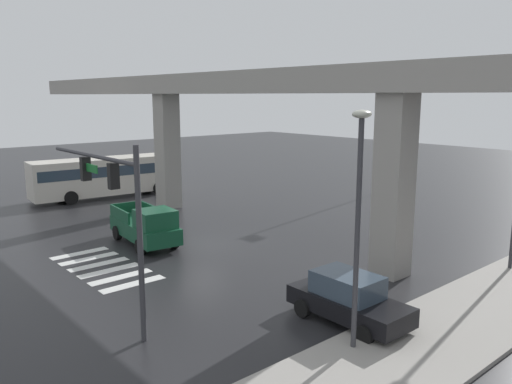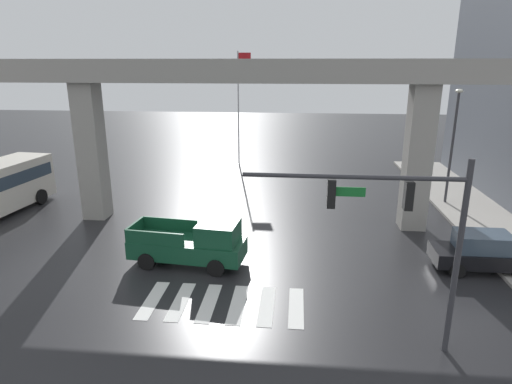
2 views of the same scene
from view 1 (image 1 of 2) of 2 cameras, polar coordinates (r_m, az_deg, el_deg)
name	(u,v)px [view 1 (image 1 of 2)]	position (r m, az deg, el deg)	size (l,w,h in m)	color
ground_plane	(200,245)	(26.68, -6.28, -5.95)	(120.00, 120.00, 0.00)	#232326
crosswalk_stripes	(104,267)	(24.25, -16.60, -8.06)	(6.05, 2.80, 0.01)	silver
elevated_overpass	(254,96)	(27.81, -0.27, 10.65)	(55.81, 1.96, 8.93)	#9E9991
sidewalk_east	(469,317)	(19.67, 22.64, -12.72)	(4.00, 36.00, 0.15)	#9E9991
pickup_truck	(147,227)	(26.93, -12.11, -3.79)	(5.27, 2.49, 2.08)	#14472D
city_bus	(105,175)	(40.39, -16.45, 1.88)	(3.58, 10.99, 2.99)	beige
sedan_black	(348,299)	(17.95, 10.26, -11.63)	(4.32, 2.00, 1.72)	black
traffic_signal_mast	(113,197)	(17.25, -15.67, -0.52)	(6.49, 0.32, 6.20)	#38383D
street_lamp_near_corner	(358,204)	(14.95, 11.37, -1.34)	(0.44, 0.70, 7.24)	#38383D
flagpole	(379,122)	(40.56, 13.58, 7.61)	(1.16, 0.12, 9.70)	silver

